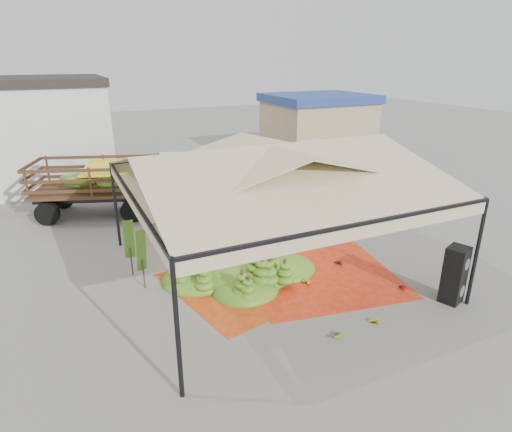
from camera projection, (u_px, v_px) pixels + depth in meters
name	position (u px, v px, depth m)	size (l,w,h in m)	color
ground	(270.00, 270.00, 13.50)	(90.00, 90.00, 0.00)	slate
canopy_tent	(272.00, 169.00, 12.35)	(8.10, 8.10, 4.00)	black
building_tan	(317.00, 126.00, 27.77)	(6.30, 5.30, 4.10)	tan
tarp_left	(249.00, 280.00, 12.93)	(4.30, 4.09, 0.01)	#CC5F13
tarp_right	(317.00, 271.00, 13.45)	(4.46, 4.69, 0.01)	#E24B15
banana_heap	(244.00, 259.00, 13.04)	(4.98, 4.09, 1.07)	#4F841B
hand_yellow_a	(304.00, 282.00, 12.62)	(0.45, 0.36, 0.20)	gold
hand_yellow_b	(373.00, 322.00, 10.74)	(0.42, 0.34, 0.19)	gold
hand_red_a	(400.00, 287.00, 12.37)	(0.39, 0.32, 0.18)	maroon
hand_red_b	(337.00, 262.00, 13.80)	(0.45, 0.37, 0.21)	maroon
hand_green	(335.00, 333.00, 10.27)	(0.43, 0.35, 0.20)	#457C1A
hanging_bunches	(324.00, 196.00, 12.14)	(4.74, 0.24, 0.20)	#517F1A
speaker_stack	(455.00, 275.00, 11.55)	(0.73, 0.69, 1.62)	black
banana_leaves	(146.00, 280.00, 12.95)	(0.96, 1.36, 3.70)	#35711E
vendor	(274.00, 200.00, 17.47)	(0.61, 0.40, 1.68)	gray
truck_left	(127.00, 180.00, 17.95)	(7.34, 4.48, 2.38)	#51351B
truck_right	(296.00, 162.00, 21.90)	(6.25, 3.58, 2.03)	#522C1B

